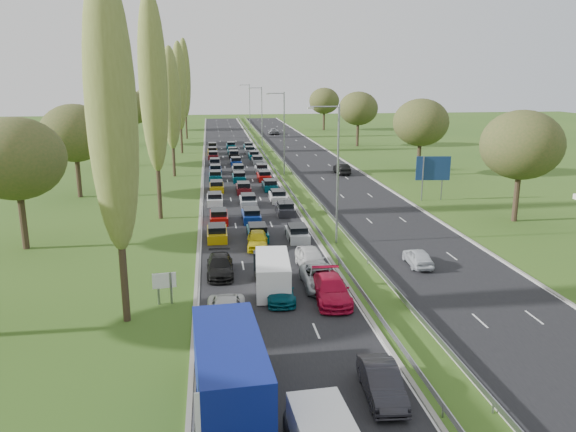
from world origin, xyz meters
TOP-DOWN VIEW (x-y plane):
  - ground at (4.50, 80.00)m, footprint 260.00×260.00m
  - near_carriageway at (-2.25, 82.50)m, footprint 10.50×215.00m
  - far_carriageway at (11.25, 82.50)m, footprint 10.50×215.00m
  - central_reservation at (4.50, 82.50)m, footprint 2.36×215.00m
  - lamp_columns at (4.50, 78.00)m, footprint 0.18×140.18m
  - poplar_row at (-11.50, 68.17)m, footprint 2.80×127.80m
  - woodland_left at (-22.00, 62.63)m, footprint 8.00×166.00m
  - woodland_right at (24.00, 66.67)m, footprint 8.00×153.00m
  - traffic_queue_fill at (-2.21, 77.26)m, footprint 9.08×69.22m
  - near_car_2 at (-5.61, 27.64)m, footprint 2.52×5.10m
  - near_car_3 at (-5.79, 36.18)m, footprint 1.97×4.78m
  - near_car_7 at (-2.01, 31.03)m, footprint 1.97×4.57m
  - near_car_8 at (-2.49, 42.42)m, footprint 2.08×4.44m
  - near_car_9 at (1.19, 18.88)m, footprint 1.83×4.53m
  - near_car_10 at (1.01, 32.75)m, footprint 2.31×4.97m
  - near_car_11 at (1.29, 30.28)m, footprint 2.43×5.47m
  - near_car_12 at (1.10, 36.57)m, footprint 2.13×4.81m
  - far_car_0 at (9.40, 36.20)m, footprint 1.82×4.05m
  - far_car_1 at (13.08, 77.43)m, footprint 1.73×4.73m
  - far_car_2 at (9.54, 136.40)m, footprint 2.71×5.39m
  - blue_lorry at (-5.72, 18.41)m, footprint 2.67×9.60m
  - white_van_rear at (-2.28, 32.92)m, footprint 2.24×5.71m
  - info_sign at (-9.40, 31.25)m, footprint 1.50×0.28m
  - direction_sign at (19.40, 58.40)m, footprint 3.98×0.60m

SIDE VIEW (x-z plane):
  - ground at x=4.50m, z-range 0.00..0.00m
  - near_carriageway at x=-2.25m, z-range -0.02..0.02m
  - far_carriageway at x=11.25m, z-range -0.02..0.02m
  - traffic_queue_fill at x=-2.21m, z-range 0.04..0.84m
  - central_reservation at x=4.50m, z-range 0.39..0.71m
  - near_car_7 at x=-2.01m, z-range 0.02..1.33m
  - far_car_0 at x=9.40m, z-range 0.02..1.37m
  - near_car_10 at x=1.01m, z-range 0.02..1.40m
  - near_car_3 at x=-5.79m, z-range 0.02..1.40m
  - near_car_2 at x=-5.61m, z-range 0.02..1.41m
  - near_car_9 at x=1.19m, z-range 0.02..1.48m
  - far_car_2 at x=9.54m, z-range 0.02..1.48m
  - near_car_8 at x=-2.49m, z-range 0.02..1.49m
  - far_car_1 at x=13.08m, z-range 0.02..1.57m
  - near_car_11 at x=1.29m, z-range 0.02..1.58m
  - near_car_12 at x=1.10m, z-range 0.02..1.63m
  - white_van_rear at x=-2.28m, z-range 0.03..2.32m
  - info_sign at x=-9.40m, z-range 0.32..2.42m
  - blue_lorry at x=-5.72m, z-range 0.06..4.12m
  - direction_sign at x=19.40m, z-range 0.97..6.17m
  - lamp_columns at x=4.50m, z-range 0.00..12.00m
  - woodland_right at x=24.00m, z-range 2.13..13.23m
  - woodland_left at x=-22.00m, z-range 2.13..13.23m
  - poplar_row at x=-11.50m, z-range 1.17..23.61m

